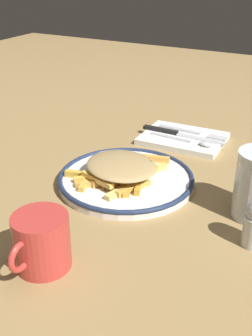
{
  "coord_description": "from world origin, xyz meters",
  "views": [
    {
      "loc": [
        0.65,
        0.35,
        0.41
      ],
      "look_at": [
        0.0,
        0.0,
        0.03
      ],
      "focal_mm": 45.87,
      "sensor_mm": 36.0,
      "label": 1
    }
  ],
  "objects_px": {
    "spoon": "(193,141)",
    "knife": "(176,133)",
    "napkin": "(183,139)",
    "coffee_mug": "(41,242)",
    "fries_heap": "(122,169)",
    "plate": "(126,179)",
    "fork": "(192,132)"
  },
  "relations": [
    {
      "from": "napkin",
      "to": "fork",
      "type": "relative_size",
      "value": 1.09
    },
    {
      "from": "fries_heap",
      "to": "knife",
      "type": "bearing_deg",
      "value": 178.8
    },
    {
      "from": "coffee_mug",
      "to": "fork",
      "type": "bearing_deg",
      "value": 177.83
    },
    {
      "from": "plate",
      "to": "coffee_mug",
      "type": "relative_size",
      "value": 2.48
    },
    {
      "from": "napkin",
      "to": "fries_heap",
      "type": "bearing_deg",
      "value": -5.32
    },
    {
      "from": "plate",
      "to": "fork",
      "type": "bearing_deg",
      "value": 173.35
    },
    {
      "from": "napkin",
      "to": "spoon",
      "type": "xyz_separation_m",
      "value": [
        0.03,
        0.03,
        0.01
      ]
    },
    {
      "from": "plate",
      "to": "napkin",
      "type": "xyz_separation_m",
      "value": [
        -0.25,
        0.02,
        -0.0
      ]
    },
    {
      "from": "knife",
      "to": "spoon",
      "type": "relative_size",
      "value": 1.38
    },
    {
      "from": "napkin",
      "to": "fork",
      "type": "bearing_deg",
      "value": 156.07
    },
    {
      "from": "spoon",
      "to": "coffee_mug",
      "type": "relative_size",
      "value": 1.41
    },
    {
      "from": "spoon",
      "to": "plate",
      "type": "bearing_deg",
      "value": -13.96
    },
    {
      "from": "napkin",
      "to": "coffee_mug",
      "type": "relative_size",
      "value": 1.77
    },
    {
      "from": "plate",
      "to": "knife",
      "type": "distance_m",
      "value": 0.25
    },
    {
      "from": "fork",
      "to": "coffee_mug",
      "type": "height_order",
      "value": "coffee_mug"
    },
    {
      "from": "fork",
      "to": "knife",
      "type": "distance_m",
      "value": 0.04
    },
    {
      "from": "spoon",
      "to": "fork",
      "type": "bearing_deg",
      "value": -158.45
    },
    {
      "from": "napkin",
      "to": "spoon",
      "type": "bearing_deg",
      "value": 49.37
    },
    {
      "from": "fries_heap",
      "to": "coffee_mug",
      "type": "relative_size",
      "value": 1.88
    },
    {
      "from": "spoon",
      "to": "knife",
      "type": "bearing_deg",
      "value": -119.2
    },
    {
      "from": "plate",
      "to": "fork",
      "type": "distance_m",
      "value": 0.28
    },
    {
      "from": "plate",
      "to": "spoon",
      "type": "height_order",
      "value": "spoon"
    },
    {
      "from": "plate",
      "to": "spoon",
      "type": "bearing_deg",
      "value": 166.04
    },
    {
      "from": "fork",
      "to": "napkin",
      "type": "bearing_deg",
      "value": -23.93
    },
    {
      "from": "plate",
      "to": "knife",
      "type": "relative_size",
      "value": 1.28
    },
    {
      "from": "napkin",
      "to": "knife",
      "type": "distance_m",
      "value": 0.02
    },
    {
      "from": "fries_heap",
      "to": "coffee_mug",
      "type": "distance_m",
      "value": 0.27
    },
    {
      "from": "knife",
      "to": "coffee_mug",
      "type": "xyz_separation_m",
      "value": [
        0.53,
        0.01,
        0.02
      ]
    },
    {
      "from": "knife",
      "to": "coffee_mug",
      "type": "bearing_deg",
      "value": 1.1
    },
    {
      "from": "fork",
      "to": "spoon",
      "type": "distance_m",
      "value": 0.06
    },
    {
      "from": "fries_heap",
      "to": "spoon",
      "type": "distance_m",
      "value": 0.24
    },
    {
      "from": "plate",
      "to": "knife",
      "type": "xyz_separation_m",
      "value": [
        -0.25,
        0.0,
        0.01
      ]
    }
  ]
}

